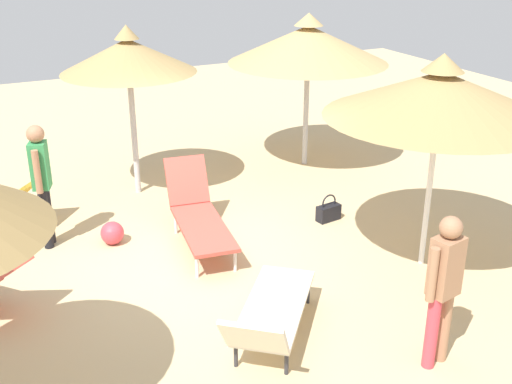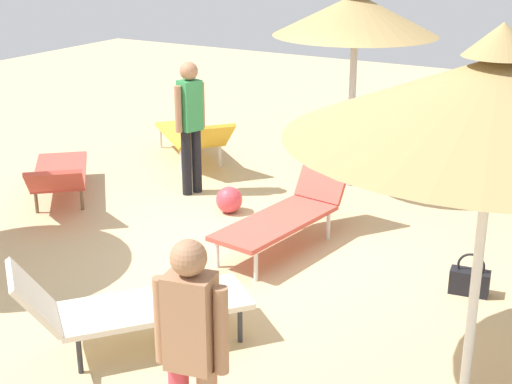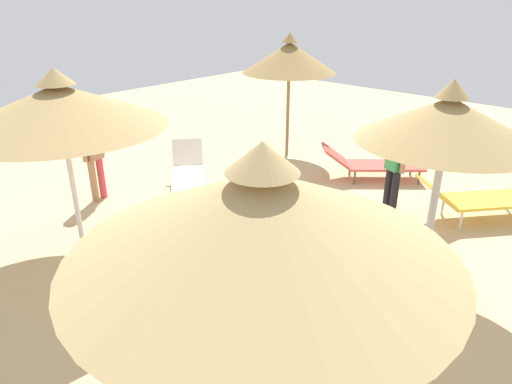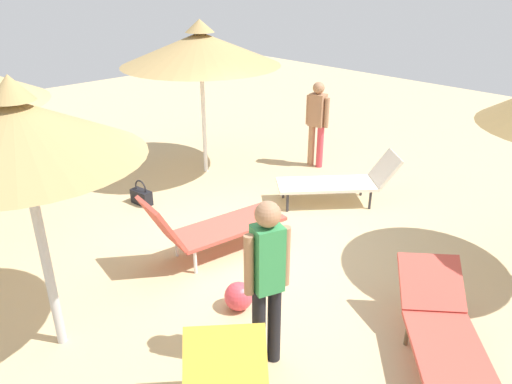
% 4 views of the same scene
% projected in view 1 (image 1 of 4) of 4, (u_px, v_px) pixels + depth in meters
% --- Properties ---
extents(ground, '(24.00, 24.00, 0.10)m').
position_uv_depth(ground, '(194.00, 261.00, 8.65)').
color(ground, tan).
extents(parasol_umbrella_far_left, '(2.13, 2.13, 2.77)m').
position_uv_depth(parasol_umbrella_far_left, '(128.00, 56.00, 9.91)').
color(parasol_umbrella_far_left, '#B2B2B7').
rests_on(parasol_umbrella_far_left, ground).
extents(parasol_umbrella_near_left, '(2.82, 2.82, 2.79)m').
position_uv_depth(parasol_umbrella_near_left, '(440.00, 94.00, 7.64)').
color(parasol_umbrella_near_left, white).
rests_on(parasol_umbrella_near_left, ground).
extents(parasol_umbrella_front, '(2.85, 2.85, 2.78)m').
position_uv_depth(parasol_umbrella_front, '(308.00, 44.00, 11.21)').
color(parasol_umbrella_front, '#B2B2B7').
rests_on(parasol_umbrella_front, ground).
extents(lounge_chair_near_right, '(1.89, 1.72, 0.84)m').
position_uv_depth(lounge_chair_near_right, '(270.00, 313.00, 6.70)').
color(lounge_chair_near_right, silver).
rests_on(lounge_chair_near_right, ground).
extents(lounge_chair_far_right, '(2.02, 0.86, 1.02)m').
position_uv_depth(lounge_chair_far_right, '(198.00, 213.00, 8.90)').
color(lounge_chair_far_right, '#CC4C3F').
rests_on(lounge_chair_far_right, ground).
extents(person_standing_far_left, '(0.43, 0.29, 1.75)m').
position_uv_depth(person_standing_far_left, '(41.00, 178.00, 8.61)').
color(person_standing_far_left, black).
rests_on(person_standing_far_left, ground).
extents(person_standing_back, '(0.27, 0.47, 1.66)m').
position_uv_depth(person_standing_back, '(444.00, 282.00, 6.21)').
color(person_standing_back, '#A57554').
rests_on(person_standing_back, ground).
extents(handbag, '(0.22, 0.39, 0.42)m').
position_uv_depth(handbag, '(328.00, 212.00, 9.70)').
color(handbag, black).
rests_on(handbag, ground).
extents(beach_ball, '(0.33, 0.33, 0.33)m').
position_uv_depth(beach_ball, '(112.00, 233.00, 8.97)').
color(beach_ball, '#D83F4C').
rests_on(beach_ball, ground).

